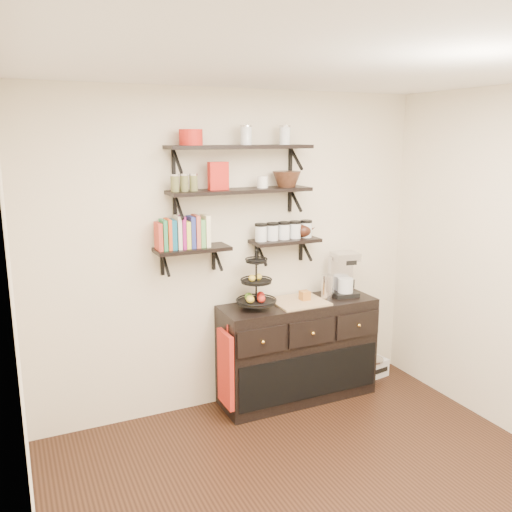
# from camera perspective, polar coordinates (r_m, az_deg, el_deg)

# --- Properties ---
(ceiling) EXTENTS (3.50, 3.50, 0.02)m
(ceiling) POSITION_cam_1_polar(r_m,az_deg,el_deg) (3.02, 11.28, 19.57)
(ceiling) COLOR white
(ceiling) RESTS_ON back_wall
(back_wall) EXTENTS (3.50, 0.02, 2.70)m
(back_wall) POSITION_cam_1_polar(r_m,az_deg,el_deg) (4.63, -2.25, 0.43)
(back_wall) COLOR beige
(back_wall) RESTS_ON ground
(left_wall) EXTENTS (0.02, 3.50, 2.70)m
(left_wall) POSITION_cam_1_polar(r_m,az_deg,el_deg) (2.62, -23.59, -10.27)
(left_wall) COLOR beige
(left_wall) RESTS_ON ground
(shelf_top) EXTENTS (1.20, 0.27, 0.23)m
(shelf_top) POSITION_cam_1_polar(r_m,az_deg,el_deg) (4.41, -1.67, 11.37)
(shelf_top) COLOR black
(shelf_top) RESTS_ON back_wall
(shelf_mid) EXTENTS (1.20, 0.27, 0.23)m
(shelf_mid) POSITION_cam_1_polar(r_m,az_deg,el_deg) (4.43, -1.64, 6.84)
(shelf_mid) COLOR black
(shelf_mid) RESTS_ON back_wall
(shelf_low_left) EXTENTS (0.60, 0.25, 0.23)m
(shelf_low_left) POSITION_cam_1_polar(r_m,az_deg,el_deg) (4.37, -6.75, 0.65)
(shelf_low_left) COLOR black
(shelf_low_left) RESTS_ON back_wall
(shelf_low_right) EXTENTS (0.60, 0.25, 0.23)m
(shelf_low_right) POSITION_cam_1_polar(r_m,az_deg,el_deg) (4.69, 3.04, 1.54)
(shelf_low_right) COLOR black
(shelf_low_right) RESTS_ON back_wall
(cookbooks) EXTENTS (0.40, 0.15, 0.26)m
(cookbooks) POSITION_cam_1_polar(r_m,az_deg,el_deg) (4.32, -7.62, 2.35)
(cookbooks) COLOR #B03829
(cookbooks) RESTS_ON shelf_low_left
(glass_canisters) EXTENTS (0.54, 0.10, 0.13)m
(glass_canisters) POSITION_cam_1_polar(r_m,az_deg,el_deg) (4.67, 2.96, 2.57)
(glass_canisters) COLOR silver
(glass_canisters) RESTS_ON shelf_low_right
(sideboard) EXTENTS (1.40, 0.50, 0.92)m
(sideboard) POSITION_cam_1_polar(r_m,az_deg,el_deg) (4.91, 4.40, -9.88)
(sideboard) COLOR black
(sideboard) RESTS_ON floor
(fruit_stand) EXTENTS (0.33, 0.33, 0.49)m
(fruit_stand) POSITION_cam_1_polar(r_m,az_deg,el_deg) (4.53, 0.04, -3.50)
(fruit_stand) COLOR black
(fruit_stand) RESTS_ON sideboard
(candle) EXTENTS (0.08, 0.08, 0.08)m
(candle) POSITION_cam_1_polar(r_m,az_deg,el_deg) (4.77, 5.16, -4.15)
(candle) COLOR #A56426
(candle) RESTS_ON sideboard
(coffee_maker) EXTENTS (0.24, 0.24, 0.40)m
(coffee_maker) POSITION_cam_1_polar(r_m,az_deg,el_deg) (4.97, 9.13, -1.95)
(coffee_maker) COLOR black
(coffee_maker) RESTS_ON sideboard
(thermal_carafe) EXTENTS (0.11, 0.11, 0.22)m
(thermal_carafe) POSITION_cam_1_polar(r_m,az_deg,el_deg) (4.85, 7.52, -3.27)
(thermal_carafe) COLOR silver
(thermal_carafe) RESTS_ON sideboard
(apron) EXTENTS (0.04, 0.27, 0.63)m
(apron) POSITION_cam_1_polar(r_m,az_deg,el_deg) (4.53, -3.21, -11.81)
(apron) COLOR maroon
(apron) RESTS_ON sideboard
(radio) EXTENTS (0.34, 0.24, 0.19)m
(radio) POSITION_cam_1_polar(r_m,az_deg,el_deg) (5.55, 12.11, -11.43)
(radio) COLOR silver
(radio) RESTS_ON floor
(recipe_box) EXTENTS (0.16, 0.07, 0.22)m
(recipe_box) POSITION_cam_1_polar(r_m,az_deg,el_deg) (4.35, -4.00, 8.41)
(recipe_box) COLOR red
(recipe_box) RESTS_ON shelf_mid
(walnut_bowl) EXTENTS (0.24, 0.24, 0.13)m
(walnut_bowl) POSITION_cam_1_polar(r_m,az_deg,el_deg) (4.60, 3.25, 8.08)
(walnut_bowl) COLOR black
(walnut_bowl) RESTS_ON shelf_mid
(ramekins) EXTENTS (0.09, 0.09, 0.10)m
(ramekins) POSITION_cam_1_polar(r_m,az_deg,el_deg) (4.50, 0.68, 7.78)
(ramekins) COLOR white
(ramekins) RESTS_ON shelf_mid
(teapot) EXTENTS (0.21, 0.17, 0.14)m
(teapot) POSITION_cam_1_polar(r_m,az_deg,el_deg) (4.76, 4.98, 2.80)
(teapot) COLOR #33180F
(teapot) RESTS_ON shelf_low_right
(red_pot) EXTENTS (0.18, 0.18, 0.12)m
(red_pot) POSITION_cam_1_polar(r_m,az_deg,el_deg) (4.26, -6.87, 12.31)
(red_pot) COLOR red
(red_pot) RESTS_ON shelf_top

